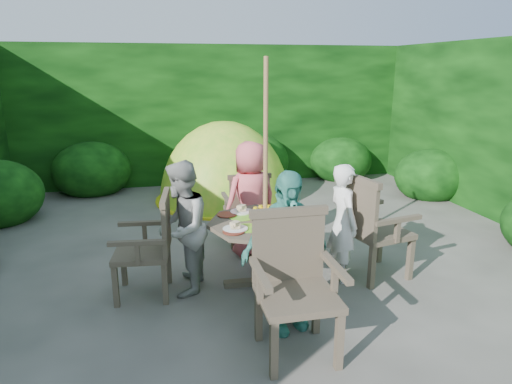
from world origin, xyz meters
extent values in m
plane|color=#4D4A44|center=(0.00, 0.00, 0.00)|extent=(60.00, 60.00, 0.00)
cube|color=black|center=(0.00, 4.00, 1.25)|extent=(9.00, 1.00, 2.50)
cylinder|color=#403629|center=(-0.13, -0.71, 0.31)|extent=(0.11, 0.11, 0.63)
cube|color=#403629|center=(-0.13, -0.71, 0.03)|extent=(0.83, 0.13, 0.06)
cube|color=#403629|center=(-0.13, -0.71, 0.03)|extent=(0.13, 0.83, 0.06)
cylinder|color=#403629|center=(-0.13, -0.71, 0.64)|extent=(1.19, 1.19, 0.04)
cylinder|color=#66C421|center=(-0.34, -0.87, 0.66)|extent=(0.26, 0.26, 0.00)
cylinder|color=#66C421|center=(0.07, -0.88, 0.66)|extent=(0.26, 0.26, 0.00)
cylinder|color=#66C421|center=(-0.32, -0.54, 0.66)|extent=(0.26, 0.26, 0.00)
cylinder|color=#66C421|center=(0.08, -0.55, 0.66)|extent=(0.26, 0.26, 0.00)
cylinder|color=#66C421|center=(-0.13, -0.71, 0.66)|extent=(0.26, 0.26, 0.00)
cylinder|color=white|center=(0.20, -0.54, 0.67)|extent=(0.23, 0.23, 0.01)
cylinder|color=white|center=(-0.30, -0.38, 0.67)|extent=(0.23, 0.23, 0.01)
cylinder|color=white|center=(-0.46, -0.88, 0.67)|extent=(0.23, 0.23, 0.01)
cylinder|color=white|center=(0.04, -1.04, 0.67)|extent=(0.23, 0.23, 0.01)
cylinder|color=red|center=(0.29, -0.73, 0.67)|extent=(0.20, 0.20, 0.01)
cylinder|color=red|center=(0.02, -0.31, 0.67)|extent=(0.20, 0.20, 0.01)
cylinder|color=red|center=(-0.46, -0.45, 0.67)|extent=(0.20, 0.20, 0.01)
cylinder|color=red|center=(-0.48, -0.95, 0.67)|extent=(0.20, 0.20, 0.01)
cylinder|color=red|center=(-0.01, -1.12, 0.67)|extent=(0.20, 0.20, 0.01)
cylinder|color=green|center=(0.08, -0.67, 0.69)|extent=(0.17, 0.17, 0.06)
cylinder|color=olive|center=(-0.13, -0.71, 1.10)|extent=(0.05, 0.05, 2.20)
cube|color=#403629|center=(1.05, -0.76, 0.47)|extent=(0.65, 0.67, 0.05)
cube|color=#403629|center=(1.33, -0.95, 0.23)|extent=(0.06, 0.06, 0.46)
cube|color=#403629|center=(1.24, -0.47, 0.23)|extent=(0.06, 0.06, 0.46)
cube|color=#403629|center=(0.86, -1.04, 0.23)|extent=(0.06, 0.06, 0.46)
cube|color=#403629|center=(0.77, -0.57, 0.23)|extent=(0.06, 0.06, 0.46)
cube|color=#403629|center=(0.79, -0.81, 0.77)|extent=(0.16, 0.57, 0.55)
cube|color=#403629|center=(1.11, -1.04, 0.69)|extent=(0.55, 0.16, 0.04)
cube|color=#403629|center=(0.99, -0.48, 0.69)|extent=(0.55, 0.16, 0.04)
cube|color=#403629|center=(-1.31, -0.66, 0.43)|extent=(0.55, 0.57, 0.05)
cube|color=#403629|center=(-1.50, -0.42, 0.21)|extent=(0.06, 0.06, 0.42)
cube|color=#403629|center=(-1.55, -0.86, 0.21)|extent=(0.06, 0.06, 0.42)
cube|color=#403629|center=(-1.07, -0.47, 0.21)|extent=(0.06, 0.06, 0.42)
cube|color=#403629|center=(-1.12, -0.90, 0.21)|extent=(0.06, 0.06, 0.42)
cube|color=#403629|center=(-1.07, -0.69, 0.70)|extent=(0.10, 0.52, 0.50)
cube|color=#403629|center=(-1.28, -0.41, 0.63)|extent=(0.50, 0.11, 0.04)
cube|color=#403629|center=(-1.34, -0.92, 0.63)|extent=(0.50, 0.11, 0.04)
cube|color=#403629|center=(-0.08, 0.47, 0.40)|extent=(0.49, 0.47, 0.05)
cube|color=#403629|center=(0.12, 0.67, 0.19)|extent=(0.05, 0.05, 0.39)
cube|color=#403629|center=(-0.29, 0.67, 0.19)|extent=(0.05, 0.05, 0.39)
cube|color=#403629|center=(0.13, 0.27, 0.19)|extent=(0.05, 0.05, 0.39)
cube|color=#403629|center=(-0.28, 0.26, 0.19)|extent=(0.05, 0.05, 0.39)
cube|color=#403629|center=(-0.08, 0.25, 0.64)|extent=(0.48, 0.05, 0.46)
cube|color=#403629|center=(0.16, 0.47, 0.58)|extent=(0.05, 0.46, 0.04)
cube|color=#403629|center=(-0.32, 0.46, 0.58)|extent=(0.05, 0.46, 0.04)
cube|color=#403629|center=(-0.18, -1.89, 0.47)|extent=(0.57, 0.55, 0.05)
cube|color=#403629|center=(-0.42, -2.13, 0.23)|extent=(0.06, 0.06, 0.46)
cube|color=#403629|center=(0.06, -2.13, 0.23)|extent=(0.06, 0.06, 0.46)
cube|color=#403629|center=(-0.42, -1.65, 0.23)|extent=(0.06, 0.06, 0.46)
cube|color=#403629|center=(0.07, -1.65, 0.23)|extent=(0.06, 0.06, 0.46)
cube|color=#403629|center=(-0.17, -1.63, 0.76)|extent=(0.57, 0.05, 0.55)
cube|color=#403629|center=(-0.46, -1.89, 0.69)|extent=(0.06, 0.55, 0.04)
cube|color=#403629|center=(0.11, -1.89, 0.69)|extent=(0.06, 0.55, 0.04)
imported|color=white|center=(0.67, -0.74, 0.60)|extent=(0.31, 0.45, 1.20)
imported|color=#9F9F99|center=(-0.93, -0.68, 0.64)|extent=(0.62, 0.72, 1.28)
imported|color=#EB6169|center=(-0.10, 0.09, 0.66)|extent=(0.74, 0.60, 1.32)
imported|color=teal|center=(-0.16, -1.51, 0.67)|extent=(0.85, 0.53, 1.35)
ellipsoid|color=#79CC27|center=(-0.04, 2.40, 0.00)|extent=(2.47, 2.47, 2.57)
ellipsoid|color=black|center=(-0.17, 1.69, 0.00)|extent=(0.78, 0.51, 0.88)
cylinder|color=yellow|center=(-0.04, 2.40, 0.02)|extent=(2.25, 2.25, 0.03)
camera|label=1|loc=(-1.15, -4.77, 2.11)|focal=32.00mm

